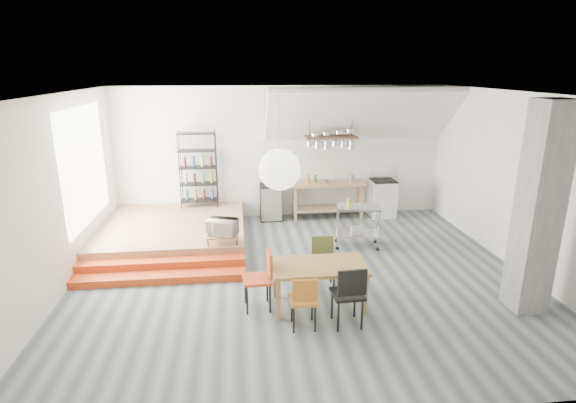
{
  "coord_description": "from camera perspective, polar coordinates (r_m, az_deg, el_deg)",
  "views": [
    {
      "loc": [
        -1.07,
        -7.31,
        3.6
      ],
      "look_at": [
        -0.15,
        0.8,
        1.16
      ],
      "focal_mm": 28.0,
      "sensor_mm": 36.0,
      "label": 1
    }
  ],
  "objects": [
    {
      "name": "floor",
      "position": [
        8.22,
        1.66,
        -9.33
      ],
      "size": [
        8.0,
        8.0,
        0.0
      ],
      "primitive_type": "plane",
      "color": "#4B5557",
      "rests_on": "ground"
    },
    {
      "name": "wall_back",
      "position": [
        11.05,
        -0.84,
        6.21
      ],
      "size": [
        8.0,
        0.04,
        3.2
      ],
      "primitive_type": "cube",
      "color": "silver",
      "rests_on": "ground"
    },
    {
      "name": "wall_left",
      "position": [
        8.13,
        -27.39,
        0.49
      ],
      "size": [
        0.04,
        7.0,
        3.2
      ],
      "primitive_type": "cube",
      "color": "silver",
      "rests_on": "ground"
    },
    {
      "name": "wall_right",
      "position": [
        9.12,
        27.5,
        2.07
      ],
      "size": [
        0.04,
        7.0,
        3.2
      ],
      "primitive_type": "cube",
      "color": "silver",
      "rests_on": "ground"
    },
    {
      "name": "ceiling",
      "position": [
        7.4,
        1.87,
        13.53
      ],
      "size": [
        8.0,
        7.0,
        0.02
      ],
      "primitive_type": "cube",
      "color": "white",
      "rests_on": "wall_back"
    },
    {
      "name": "slope_ceiling",
      "position": [
        10.66,
        9.31,
        10.77
      ],
      "size": [
        4.4,
        1.44,
        1.32
      ],
      "primitive_type": "cube",
      "rotation": [
        -0.73,
        0.0,
        0.0
      ],
      "color": "white",
      "rests_on": "wall_back"
    },
    {
      "name": "window_pane",
      "position": [
        9.46,
        -24.36,
        4.18
      ],
      "size": [
        0.02,
        2.5,
        2.2
      ],
      "primitive_type": "cube",
      "color": "white",
      "rests_on": "wall_left"
    },
    {
      "name": "platform",
      "position": [
        10.02,
        -14.34,
        -3.74
      ],
      "size": [
        3.0,
        3.0,
        0.4
      ],
      "primitive_type": "cube",
      "color": "#A57A52",
      "rests_on": "ground"
    },
    {
      "name": "step_lower",
      "position": [
        8.29,
        -15.99,
        -9.27
      ],
      "size": [
        3.0,
        0.35,
        0.13
      ],
      "primitive_type": "cube",
      "color": "#C94217",
      "rests_on": "ground"
    },
    {
      "name": "step_upper",
      "position": [
        8.58,
        -15.67,
        -7.86
      ],
      "size": [
        3.0,
        0.35,
        0.27
      ],
      "primitive_type": "cube",
      "color": "#C94217",
      "rests_on": "ground"
    },
    {
      "name": "concrete_column",
      "position": [
        7.54,
        29.23,
        -0.92
      ],
      "size": [
        0.5,
        0.5,
        3.2
      ],
      "primitive_type": "cube",
      "color": "slate",
      "rests_on": "ground"
    },
    {
      "name": "kitchen_counter",
      "position": [
        11.09,
        5.02,
        1.02
      ],
      "size": [
        1.8,
        0.6,
        0.91
      ],
      "color": "#A57A52",
      "rests_on": "ground"
    },
    {
      "name": "stove",
      "position": [
        11.49,
        11.86,
        0.53
      ],
      "size": [
        0.6,
        0.6,
        1.18
      ],
      "color": "white",
      "rests_on": "ground"
    },
    {
      "name": "pot_rack",
      "position": [
        10.6,
        5.6,
        7.75
      ],
      "size": [
        1.2,
        0.5,
        1.43
      ],
      "color": "#44291B",
      "rests_on": "ceiling"
    },
    {
      "name": "wire_shelving",
      "position": [
        10.8,
        -11.32,
        4.16
      ],
      "size": [
        0.88,
        0.38,
        1.8
      ],
      "color": "black",
      "rests_on": "platform"
    },
    {
      "name": "microwave_shelf",
      "position": [
        8.63,
        -8.29,
        -4.27
      ],
      "size": [
        0.6,
        0.4,
        0.16
      ],
      "color": "#A57A52",
      "rests_on": "platform"
    },
    {
      "name": "paper_lantern",
      "position": [
        6.43,
        -1.07,
        4.07
      ],
      "size": [
        0.6,
        0.6,
        0.6
      ],
      "primitive_type": "sphere",
      "color": "white",
      "rests_on": "ceiling"
    },
    {
      "name": "dining_table",
      "position": [
        7.02,
        3.94,
        -8.55
      ],
      "size": [
        1.47,
        0.84,
        0.69
      ],
      "rotation": [
        0.0,
        0.0,
        -0.02
      ],
      "color": "olive",
      "rests_on": "ground"
    },
    {
      "name": "chair_mustard",
      "position": [
        6.45,
        2.04,
        -12.16
      ],
      "size": [
        0.39,
        0.39,
        0.83
      ],
      "rotation": [
        0.0,
        0.0,
        3.12
      ],
      "color": "#A6641C",
      "rests_on": "ground"
    },
    {
      "name": "chair_black",
      "position": [
        6.52,
        7.78,
        -11.25
      ],
      "size": [
        0.46,
        0.46,
        0.95
      ],
      "rotation": [
        0.0,
        0.0,
        3.19
      ],
      "color": "black",
      "rests_on": "ground"
    },
    {
      "name": "chair_olive",
      "position": [
        7.69,
        4.48,
        -7.08
      ],
      "size": [
        0.41,
        0.41,
        0.86
      ],
      "rotation": [
        0.0,
        0.0,
        -0.04
      ],
      "color": "#5A622E",
      "rests_on": "ground"
    },
    {
      "name": "chair_red",
      "position": [
        6.96,
        -3.3,
        -9.21
      ],
      "size": [
        0.46,
        0.46,
        0.95
      ],
      "rotation": [
        0.0,
        0.0,
        -1.52
      ],
      "color": "#BD451B",
      "rests_on": "ground"
    },
    {
      "name": "rolling_cart",
      "position": [
        9.37,
        8.84,
        -2.42
      ],
      "size": [
        0.96,
        0.65,
        0.88
      ],
      "rotation": [
        0.0,
        0.0,
        -0.18
      ],
      "color": "silver",
      "rests_on": "ground"
    },
    {
      "name": "mini_fridge",
      "position": [
        11.01,
        -2.2,
        -0.06
      ],
      "size": [
        0.52,
        0.52,
        0.88
      ],
      "primitive_type": "cube",
      "color": "black",
      "rests_on": "ground"
    },
    {
      "name": "microwave",
      "position": [
        8.57,
        -8.34,
        -3.21
      ],
      "size": [
        0.63,
        0.53,
        0.3
      ],
      "primitive_type": "imported",
      "rotation": [
        0.0,
        0.0,
        -0.34
      ],
      "color": "beige",
      "rests_on": "microwave_shelf"
    },
    {
      "name": "bowl",
      "position": [
        10.96,
        4.97,
        2.52
      ],
      "size": [
        0.3,
        0.3,
        0.06
      ],
      "primitive_type": "imported",
      "rotation": [
        0.0,
        0.0,
        -0.36
      ],
      "color": "silver",
      "rests_on": "kitchen_counter"
    }
  ]
}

